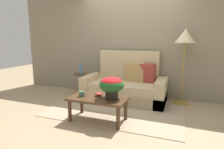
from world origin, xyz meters
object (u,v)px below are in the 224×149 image
(couch, at_px, (126,86))
(potted_plant, at_px, (112,85))
(coffee_table, at_px, (98,101))
(table_vase, at_px, (81,70))
(snack_bowl, at_px, (99,94))
(side_table, at_px, (81,80))
(floor_lamp, at_px, (185,41))
(coffee_mug, at_px, (82,94))

(couch, bearing_deg, potted_plant, -84.33)
(coffee_table, xyz_separation_m, table_vase, (-1.06, 1.27, 0.30))
(snack_bowl, distance_m, table_vase, 1.60)
(couch, height_order, coffee_table, couch)
(couch, relative_size, side_table, 3.42)
(potted_plant, bearing_deg, coffee_table, -170.41)
(floor_lamp, bearing_deg, potted_plant, -127.75)
(side_table, xyz_separation_m, snack_bowl, (1.05, -1.21, 0.08))
(couch, bearing_deg, floor_lamp, 7.37)
(coffee_table, bearing_deg, snack_bowl, 104.89)
(side_table, bearing_deg, couch, 2.02)
(snack_bowl, height_order, table_vase, table_vase)
(couch, xyz_separation_m, side_table, (-1.19, -0.04, 0.05))
(floor_lamp, distance_m, potted_plant, 1.97)
(potted_plant, bearing_deg, floor_lamp, 52.25)
(side_table, distance_m, snack_bowl, 1.60)
(floor_lamp, relative_size, snack_bowl, 12.18)
(coffee_table, height_order, floor_lamp, floor_lamp)
(floor_lamp, distance_m, coffee_mug, 2.44)
(snack_bowl, bearing_deg, couch, 83.71)
(floor_lamp, bearing_deg, table_vase, -174.94)
(couch, bearing_deg, coffee_table, -95.04)
(potted_plant, bearing_deg, coffee_mug, -171.21)
(coffee_table, xyz_separation_m, coffee_mug, (-0.29, -0.04, 0.11))
(side_table, bearing_deg, table_vase, -55.16)
(coffee_table, height_order, potted_plant, potted_plant)
(table_vase, bearing_deg, side_table, 124.84)
(coffee_mug, distance_m, table_vase, 1.54)
(couch, distance_m, coffee_table, 1.33)
(floor_lamp, bearing_deg, coffee_table, -132.53)
(couch, height_order, snack_bowl, couch)
(potted_plant, relative_size, coffee_mug, 3.06)
(couch, height_order, table_vase, couch)
(side_table, distance_m, floor_lamp, 2.65)
(snack_bowl, bearing_deg, coffee_table, -75.11)
(side_table, bearing_deg, floor_lamp, 4.77)
(coffee_table, bearing_deg, potted_plant, 9.59)
(couch, height_order, floor_lamp, floor_lamp)
(floor_lamp, bearing_deg, couch, -172.63)
(coffee_table, distance_m, coffee_mug, 0.32)
(potted_plant, bearing_deg, side_table, 136.65)
(potted_plant, height_order, table_vase, table_vase)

